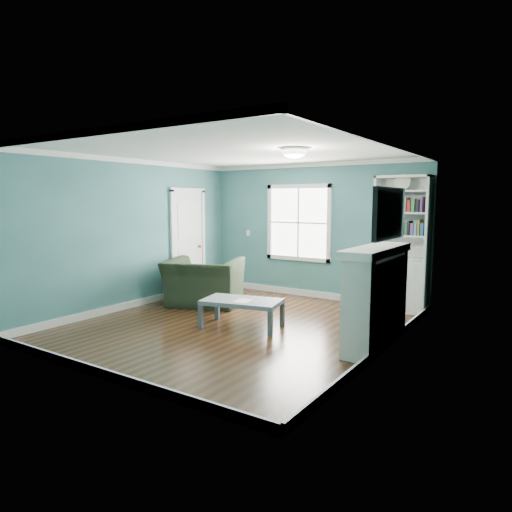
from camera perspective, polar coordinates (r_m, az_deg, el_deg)
The scene contains 13 objects.
floor at distance 7.01m, azimuth -2.35°, elevation -8.66°, with size 5.00×5.00×0.00m, color black.
room_walls at distance 6.75m, azimuth -2.42°, elevation 4.37°, with size 5.00×5.00×5.00m.
trim at distance 6.78m, azimuth -2.40°, elevation 1.45°, with size 4.50×5.00×2.60m.
window at distance 9.03m, azimuth 5.33°, elevation 4.17°, with size 1.40×0.06×1.50m.
bookshelf at distance 8.13m, azimuth 17.64°, elevation -0.17°, with size 0.90×0.35×2.31m.
fireplace at distance 6.10m, azimuth 14.89°, elevation -5.11°, with size 0.44×1.58×1.30m.
tv at distance 5.93m, azimuth 16.33°, elevation 5.12°, with size 0.06×1.10×0.65m, color black.
door at distance 9.27m, azimuth -8.47°, elevation 1.86°, with size 0.12×0.98×2.17m.
ceiling_fixture at distance 6.38m, azimuth 4.81°, elevation 12.89°, with size 0.38×0.38×0.15m.
light_switch at distance 9.67m, azimuth -0.97°, elevation 2.90°, with size 0.08×0.01×0.12m, color white.
recliner at distance 8.27m, azimuth -6.56°, elevation -2.31°, with size 1.28×0.83×1.12m, color black.
coffee_table at distance 6.83m, azimuth -1.77°, elevation -5.91°, with size 1.26×0.87×0.42m.
paper_sheet at distance 6.72m, azimuth -1.63°, elevation -5.63°, with size 0.21×0.27×0.00m, color white.
Camera 1 is at (3.96, -5.47, 1.89)m, focal length 32.00 mm.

